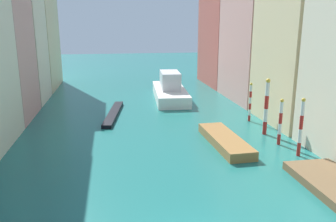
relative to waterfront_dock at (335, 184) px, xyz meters
The scene contains 14 objects.
ground_plane 22.29m from the waterfront_dock, 115.69° to the left, with size 154.00×154.00×0.00m, color #1E6B66.
building_left_4 38.49m from the waterfront_dock, 131.88° to the left, with size 7.74×7.80×16.38m.
building_left_5 46.38m from the waterfront_dock, 123.57° to the left, with size 7.74×11.46×18.74m.
building_right_2 16.84m from the waterfront_dock, 67.46° to the left, with size 7.74×9.46×15.07m.
building_right_3 27.35m from the waterfront_dock, 76.73° to the left, with size 7.74×11.61×21.05m.
building_right_4 37.69m from the waterfront_dock, 80.92° to the left, with size 7.74×11.92×16.05m.
waterfront_dock is the anchor object (origin of this frame).
mooring_pole_0 5.64m from the waterfront_dock, 83.73° to the left, with size 0.29×0.29×4.46m.
mooring_pole_1 7.99m from the waterfront_dock, 87.94° to the left, with size 0.30×0.30×3.85m.
mooring_pole_2 10.80m from the waterfront_dock, 88.40° to the left, with size 0.39×0.39×5.06m.
mooring_pole_3 14.93m from the waterfront_dock, 87.73° to the left, with size 0.28×0.28×3.95m.
vaporetto_white 27.22m from the waterfront_dock, 101.85° to the left, with size 4.70×12.33×3.57m.
gondola_black 23.38m from the waterfront_dock, 123.92° to the left, with size 2.43×10.17×0.37m.
motorboat_0 9.41m from the waterfront_dock, 115.95° to the left, with size 2.48×7.89×0.75m.
Camera 1 is at (-3.42, -12.74, 9.74)m, focal length 36.81 mm.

